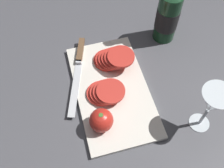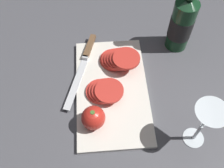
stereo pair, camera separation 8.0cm
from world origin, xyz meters
name	(u,v)px [view 2 (the right image)]	position (x,y,z in m)	size (l,w,h in m)	color
ground_plane	(114,72)	(0.00, 0.00, 0.00)	(3.00, 3.00, 0.00)	#4C4C51
cutting_board	(112,90)	(0.08, -0.01, 0.01)	(0.39, 0.22, 0.01)	silver
wine_bottle	(182,23)	(-0.10, 0.23, 0.11)	(0.08, 0.08, 0.30)	#14381E
wine_glass	(206,120)	(0.25, 0.21, 0.12)	(0.08, 0.08, 0.17)	silver
whole_tomato	(93,118)	(0.19, -0.07, 0.05)	(0.07, 0.07, 0.07)	red
knife	(86,55)	(-0.06, -0.09, 0.02)	(0.29, 0.11, 0.01)	silver
tomato_slice_stack_near	(104,91)	(0.09, -0.04, 0.03)	(0.10, 0.12, 0.03)	red
tomato_slice_stack_far	(119,59)	(-0.02, 0.02, 0.04)	(0.12, 0.13, 0.05)	red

